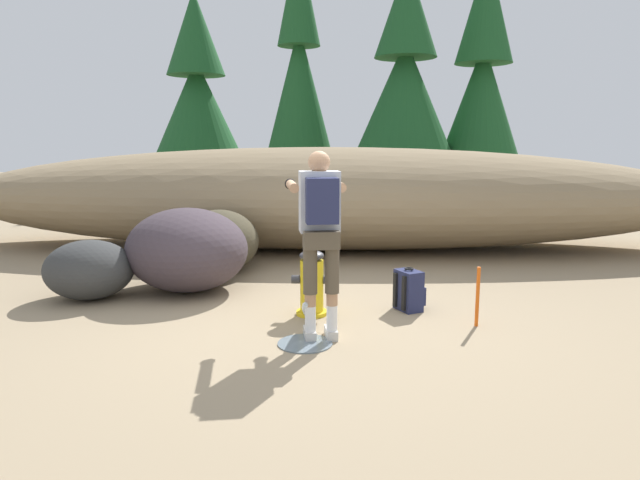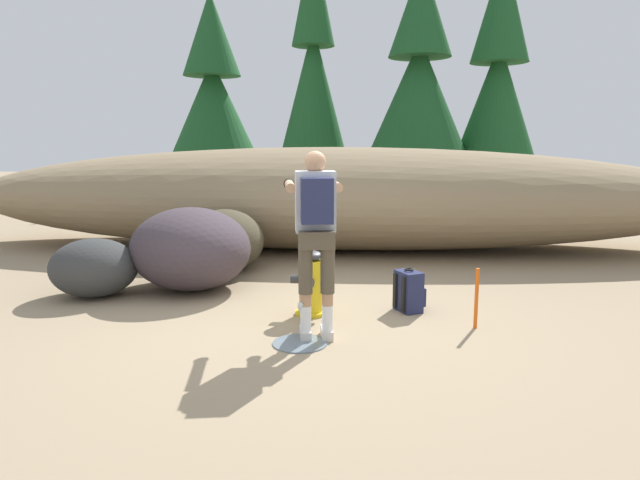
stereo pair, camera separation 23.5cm
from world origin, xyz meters
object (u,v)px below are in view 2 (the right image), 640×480
at_px(fire_hydrant, 311,284).
at_px(utility_worker, 316,220).
at_px(survey_stake, 476,298).
at_px(boulder_mid, 94,268).
at_px(boulder_small, 226,240).
at_px(boulder_large, 191,249).
at_px(spare_backpack, 409,292).

xyz_separation_m(fire_hydrant, utility_worker, (0.12, -0.67, 0.76)).
bearing_deg(survey_stake, fire_hydrant, 170.08).
xyz_separation_m(fire_hydrant, boulder_mid, (-2.62, 0.48, 0.01)).
distance_m(boulder_small, survey_stake, 3.85).
distance_m(boulder_large, boulder_mid, 1.13).
distance_m(spare_backpack, survey_stake, 0.81).
relative_size(spare_backpack, boulder_small, 0.39).
xyz_separation_m(boulder_mid, survey_stake, (4.28, -0.77, -0.04)).
xyz_separation_m(utility_worker, survey_stake, (1.54, 0.38, -0.80)).
distance_m(fire_hydrant, survey_stake, 1.68).
distance_m(boulder_mid, boulder_small, 1.93).
bearing_deg(boulder_small, boulder_large, -98.46).
bearing_deg(utility_worker, boulder_mid, 57.07).
xyz_separation_m(boulder_small, survey_stake, (3.09, -2.29, -0.13)).
relative_size(boulder_mid, boulder_small, 0.83).
relative_size(utility_worker, boulder_large, 1.10).
height_order(fire_hydrant, utility_worker, utility_worker).
distance_m(boulder_mid, survey_stake, 4.35).
distance_m(fire_hydrant, utility_worker, 1.02).
bearing_deg(boulder_mid, spare_backpack, -4.01).
bearing_deg(boulder_mid, survey_stake, -10.22).
xyz_separation_m(boulder_mid, boulder_small, (1.19, 1.51, 0.09)).
bearing_deg(survey_stake, boulder_large, 159.44).
bearing_deg(boulder_mid, boulder_small, 51.87).
distance_m(utility_worker, boulder_large, 2.42).
relative_size(fire_hydrant, survey_stake, 1.23).
bearing_deg(boulder_large, boulder_small, 81.54).
bearing_deg(spare_backpack, survey_stake, -68.98).
bearing_deg(boulder_small, survey_stake, -36.45).
bearing_deg(fire_hydrant, boulder_small, 125.73).
relative_size(spare_backpack, boulder_large, 0.30).
bearing_deg(boulder_mid, utility_worker, -22.75).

